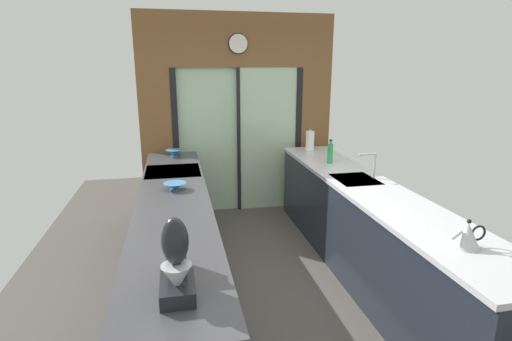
{
  "coord_description": "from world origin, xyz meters",
  "views": [
    {
      "loc": [
        -0.86,
        -2.99,
        2.03
      ],
      "look_at": [
        -0.05,
        0.94,
        0.96
      ],
      "focal_mm": 27.74,
      "sensor_mm": 36.0,
      "label": 1
    }
  ],
  "objects_px": {
    "soap_bottle": "(330,153)",
    "stand_mixer": "(176,266)",
    "paper_towel_roll": "(310,141)",
    "mixing_bowl_far": "(174,153)",
    "knife_block": "(176,251)",
    "mixing_bowl_near": "(175,186)",
    "oven_range": "(175,211)",
    "kettle": "(467,235)"
  },
  "relations": [
    {
      "from": "soap_bottle",
      "to": "stand_mixer",
      "type": "bearing_deg",
      "value": -126.07
    },
    {
      "from": "soap_bottle",
      "to": "paper_towel_roll",
      "type": "relative_size",
      "value": 0.96
    },
    {
      "from": "stand_mixer",
      "to": "paper_towel_roll",
      "type": "xyz_separation_m",
      "value": [
        1.78,
        3.16,
        -0.03
      ]
    },
    {
      "from": "mixing_bowl_far",
      "to": "knife_block",
      "type": "height_order",
      "value": "knife_block"
    },
    {
      "from": "knife_block",
      "to": "soap_bottle",
      "type": "bearing_deg",
      "value": 50.59
    },
    {
      "from": "mixing_bowl_near",
      "to": "mixing_bowl_far",
      "type": "bearing_deg",
      "value": 90.0
    },
    {
      "from": "mixing_bowl_near",
      "to": "paper_towel_roll",
      "type": "distance_m",
      "value": 2.26
    },
    {
      "from": "oven_range",
      "to": "kettle",
      "type": "height_order",
      "value": "kettle"
    },
    {
      "from": "oven_range",
      "to": "knife_block",
      "type": "xyz_separation_m",
      "value": [
        0.02,
        -2.18,
        0.57
      ]
    },
    {
      "from": "mixing_bowl_far",
      "to": "stand_mixer",
      "type": "relative_size",
      "value": 0.51
    },
    {
      "from": "mixing_bowl_far",
      "to": "kettle",
      "type": "distance_m",
      "value": 3.48
    },
    {
      "from": "knife_block",
      "to": "mixing_bowl_far",
      "type": "bearing_deg",
      "value": 90.0
    },
    {
      "from": "paper_towel_roll",
      "to": "knife_block",
      "type": "bearing_deg",
      "value": -121.73
    },
    {
      "from": "mixing_bowl_far",
      "to": "stand_mixer",
      "type": "distance_m",
      "value": 3.18
    },
    {
      "from": "kettle",
      "to": "paper_towel_roll",
      "type": "distance_m",
      "value": 2.97
    },
    {
      "from": "kettle",
      "to": "mixing_bowl_near",
      "type": "bearing_deg",
      "value": 138.38
    },
    {
      "from": "stand_mixer",
      "to": "kettle",
      "type": "distance_m",
      "value": 1.79
    },
    {
      "from": "mixing_bowl_near",
      "to": "paper_towel_roll",
      "type": "height_order",
      "value": "paper_towel_roll"
    },
    {
      "from": "knife_block",
      "to": "paper_towel_roll",
      "type": "relative_size",
      "value": 0.99
    },
    {
      "from": "soap_bottle",
      "to": "knife_block",
      "type": "bearing_deg",
      "value": -129.41
    },
    {
      "from": "oven_range",
      "to": "stand_mixer",
      "type": "bearing_deg",
      "value": -89.57
    },
    {
      "from": "knife_block",
      "to": "stand_mixer",
      "type": "height_order",
      "value": "stand_mixer"
    },
    {
      "from": "knife_block",
      "to": "oven_range",
      "type": "bearing_deg",
      "value": 90.48
    },
    {
      "from": "stand_mixer",
      "to": "soap_bottle",
      "type": "relative_size",
      "value": 1.51
    },
    {
      "from": "knife_block",
      "to": "soap_bottle",
      "type": "xyz_separation_m",
      "value": [
        1.78,
        2.17,
        0.01
      ]
    },
    {
      "from": "oven_range",
      "to": "soap_bottle",
      "type": "distance_m",
      "value": 1.89
    },
    {
      "from": "mixing_bowl_near",
      "to": "soap_bottle",
      "type": "height_order",
      "value": "soap_bottle"
    },
    {
      "from": "oven_range",
      "to": "paper_towel_roll",
      "type": "distance_m",
      "value": 2.02
    },
    {
      "from": "oven_range",
      "to": "stand_mixer",
      "type": "distance_m",
      "value": 2.54
    },
    {
      "from": "mixing_bowl_near",
      "to": "kettle",
      "type": "height_order",
      "value": "kettle"
    },
    {
      "from": "paper_towel_roll",
      "to": "mixing_bowl_near",
      "type": "bearing_deg",
      "value": -142.08
    },
    {
      "from": "kettle",
      "to": "oven_range",
      "type": "bearing_deg",
      "value": 128.36
    },
    {
      "from": "oven_range",
      "to": "mixing_bowl_far",
      "type": "height_order",
      "value": "mixing_bowl_far"
    },
    {
      "from": "soap_bottle",
      "to": "paper_towel_roll",
      "type": "xyz_separation_m",
      "value": [
        0.0,
        0.71,
        0.01
      ]
    },
    {
      "from": "mixing_bowl_far",
      "to": "paper_towel_roll",
      "type": "distance_m",
      "value": 1.78
    },
    {
      "from": "oven_range",
      "to": "kettle",
      "type": "relative_size",
      "value": 3.74
    },
    {
      "from": "oven_range",
      "to": "knife_block",
      "type": "bearing_deg",
      "value": -89.52
    },
    {
      "from": "kettle",
      "to": "paper_towel_roll",
      "type": "xyz_separation_m",
      "value": [
        -0.0,
        2.97,
        0.05
      ]
    },
    {
      "from": "mixing_bowl_near",
      "to": "knife_block",
      "type": "xyz_separation_m",
      "value": [
        -0.0,
        -1.49,
        0.07
      ]
    },
    {
      "from": "oven_range",
      "to": "soap_bottle",
      "type": "xyz_separation_m",
      "value": [
        1.8,
        -0.02,
        0.59
      ]
    },
    {
      "from": "stand_mixer",
      "to": "knife_block",
      "type": "bearing_deg",
      "value": 90.0
    },
    {
      "from": "stand_mixer",
      "to": "kettle",
      "type": "xyz_separation_m",
      "value": [
        1.78,
        0.19,
        -0.08
      ]
    }
  ]
}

